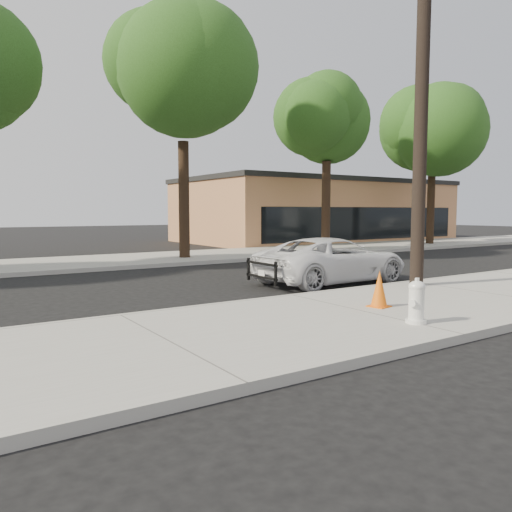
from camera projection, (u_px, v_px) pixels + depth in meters
name	position (u px, v px, depth m)	size (l,w,h in m)	color
ground	(243.00, 289.00, 13.18)	(120.00, 120.00, 0.00)	black
near_sidewalk	(361.00, 315.00, 9.60)	(90.00, 4.40, 0.15)	gray
far_sidewalk	(132.00, 260.00, 20.24)	(90.00, 5.00, 0.15)	gray
curb_near	(291.00, 298.00, 11.43)	(90.00, 0.12, 0.16)	#9E9B93
building_main	(316.00, 212.00, 35.08)	(18.00, 10.00, 4.00)	#B2704A
utility_pole	(421.00, 106.00, 12.49)	(1.40, 0.34, 9.00)	black
tree_c	(189.00, 91.00, 20.12)	(4.96, 4.80, 9.55)	black
tree_d	(332.00, 124.00, 24.81)	(4.50, 4.35, 8.75)	black
tree_e	(438.00, 131.00, 29.01)	(4.80, 4.65, 9.25)	black
police_cruiser	(332.00, 260.00, 14.33)	(2.17, 4.72, 1.31)	white
fire_hydrant	(416.00, 303.00, 8.51)	(0.39, 0.35, 0.73)	white
traffic_cone	(379.00, 289.00, 9.96)	(0.44, 0.44, 0.73)	orange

